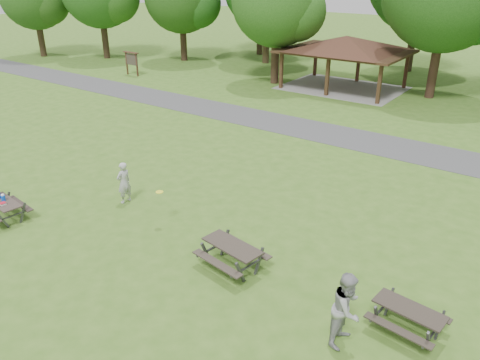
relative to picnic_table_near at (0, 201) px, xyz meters
The scene contains 11 objects.
ground 5.88m from the picnic_table_near, 13.15° to the left, with size 160.00×160.00×0.00m, color #3D651D.
asphalt_path 16.37m from the picnic_table_near, 69.63° to the left, with size 120.00×3.20×0.02m, color #404043.
pavilion 25.50m from the picnic_table_near, 86.18° to the left, with size 8.60×7.01×3.76m.
notice_board 24.06m from the picnic_table_near, 126.51° to the left, with size 1.60×0.30×1.88m.
tree_row_d 24.61m from the picnic_table_near, 97.70° to the left, with size 6.93×6.60×9.27m.
picnic_table_near is the anchor object (origin of this frame).
picnic_table_middle 8.86m from the picnic_table_near, 15.39° to the left, with size 2.10×1.79×0.82m.
picnic_table_far 13.94m from the picnic_table_near, 11.17° to the left, with size 1.84×1.55×0.74m.
frisbee_in_flight 5.86m from the picnic_table_near, 30.51° to the left, with size 0.30×0.30×0.02m.
frisbee_thrower 4.32m from the picnic_table_near, 52.19° to the left, with size 0.60×0.39×1.64m, color #A9A9AC.
frisbee_catcher 12.64m from the picnic_table_near, ahead, with size 0.94×0.73×1.94m, color #959597.
Camera 1 is at (9.88, -8.37, 8.32)m, focal length 35.00 mm.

